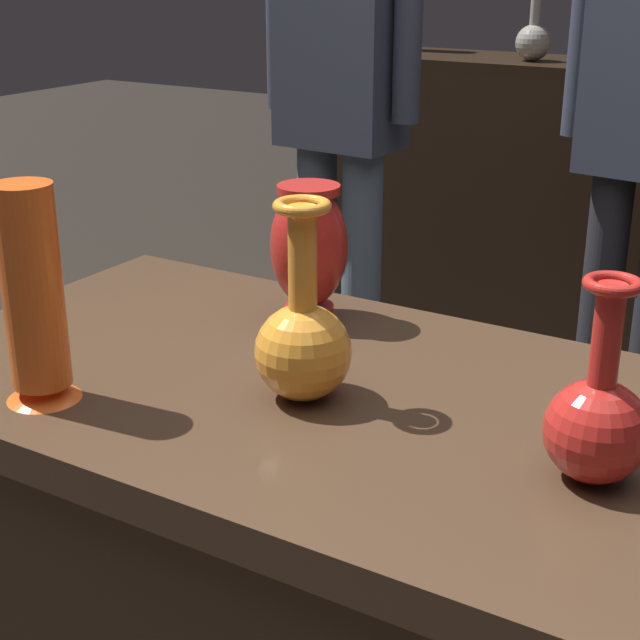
# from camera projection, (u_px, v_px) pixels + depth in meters

# --- Properties ---
(display_plinth) EXTENTS (1.20, 0.64, 0.80)m
(display_plinth) POSITION_uv_depth(u_px,v_px,m) (335.00, 638.00, 1.39)
(display_plinth) COLOR #422D1E
(display_plinth) RESTS_ON ground_plane
(vase_centerpiece) EXTENTS (0.12, 0.12, 0.26)m
(vase_centerpiece) POSITION_uv_depth(u_px,v_px,m) (303.00, 340.00, 1.19)
(vase_centerpiece) COLOR orange
(vase_centerpiece) RESTS_ON display_plinth
(vase_tall_behind) EXTENTS (0.09, 0.09, 0.28)m
(vase_tall_behind) POSITION_uv_depth(u_px,v_px,m) (34.00, 299.00, 1.17)
(vase_tall_behind) COLOR #E55B1E
(vase_tall_behind) RESTS_ON display_plinth
(vase_left_accent) EXTENTS (0.12, 0.12, 0.21)m
(vase_left_accent) POSITION_uv_depth(u_px,v_px,m) (309.00, 247.00, 1.45)
(vase_left_accent) COLOR red
(vase_left_accent) RESTS_ON display_plinth
(vase_right_accent) EXTENTS (0.11, 0.11, 0.23)m
(vase_right_accent) POSITION_uv_depth(u_px,v_px,m) (597.00, 421.00, 1.01)
(vase_right_accent) COLOR red
(vase_right_accent) RESTS_ON display_plinth
(shelf_vase_left) EXTENTS (0.12, 0.12, 0.24)m
(shelf_vase_left) POSITION_uv_depth(u_px,v_px,m) (534.00, 38.00, 3.11)
(shelf_vase_left) COLOR gray
(shelf_vase_left) RESTS_ON back_display_shelf
(shelf_vase_far_left) EXTENTS (0.11, 0.11, 0.34)m
(shelf_vase_far_left) POSITION_uv_depth(u_px,v_px,m) (406.00, 1.00, 3.43)
(shelf_vase_far_left) COLOR #2D429E
(shelf_vase_far_left) RESTS_ON back_display_shelf
(visitor_near_left) EXTENTS (0.47, 0.21, 1.70)m
(visitor_near_left) POSITION_uv_depth(u_px,v_px,m) (340.00, 83.00, 2.50)
(visitor_near_left) COLOR slate
(visitor_near_left) RESTS_ON ground_plane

